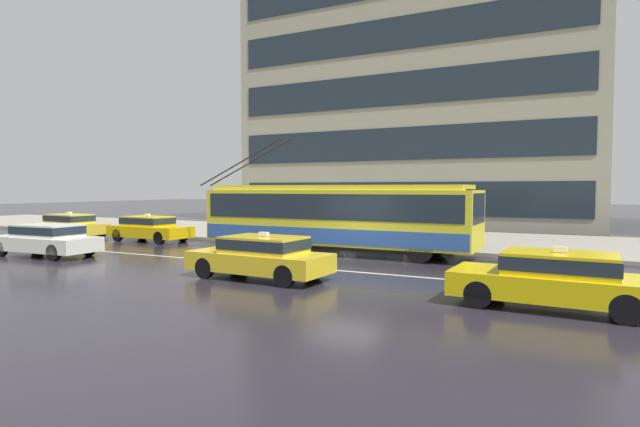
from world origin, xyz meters
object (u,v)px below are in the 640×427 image
object	(u,v)px
trolleybus	(336,216)
pedestrian_at_shelter	(385,208)
pedestrian_approaching_curb	(404,210)
taxi_far_behind	(71,225)
private_car_oncoming	(46,238)
taxi_queued_behind_bus	(149,227)
taxi_oncoming_near	(261,255)
bus_shelter	(319,201)
pedestrian_walking_past	(471,210)
taxi_oncoming_far	(555,277)

from	to	relation	value
trolleybus	pedestrian_at_shelter	world-z (taller)	trolleybus
pedestrian_at_shelter	pedestrian_approaching_curb	bearing A→B (deg)	-19.06
taxi_far_behind	pedestrian_approaching_curb	distance (m)	18.03
trolleybus	private_car_oncoming	bearing A→B (deg)	-148.10
taxi_queued_behind_bus	taxi_oncoming_near	distance (m)	12.58
trolleybus	taxi_queued_behind_bus	distance (m)	10.40
pedestrian_approaching_curb	taxi_queued_behind_bus	bearing A→B (deg)	-163.61
bus_shelter	pedestrian_walking_past	xyz separation A→B (m)	(7.27, 0.15, -0.31)
bus_shelter	pedestrian_approaching_curb	world-z (taller)	bus_shelter
pedestrian_walking_past	pedestrian_at_shelter	bearing A→B (deg)	173.27
trolleybus	pedestrian_approaching_curb	size ratio (longest dim) A/B	6.58
taxi_oncoming_near	bus_shelter	world-z (taller)	bus_shelter
bus_shelter	taxi_queued_behind_bus	bearing A→B (deg)	-157.38
taxi_queued_behind_bus	bus_shelter	bearing A→B (deg)	22.62
pedestrian_at_shelter	taxi_oncoming_far	bearing A→B (deg)	-53.45
taxi_oncoming_near	pedestrian_walking_past	distance (m)	10.69
taxi_oncoming_near	private_car_oncoming	size ratio (longest dim) A/B	0.94
taxi_far_behind	bus_shelter	bearing A→B (deg)	15.69
taxi_queued_behind_bus	private_car_oncoming	distance (m)	6.01
bus_shelter	taxi_oncoming_near	bearing A→B (deg)	-72.81
pedestrian_approaching_curb	pedestrian_walking_past	distance (m)	3.04
pedestrian_at_shelter	pedestrian_walking_past	xyz separation A→B (m)	(4.09, -0.48, 0.04)
trolleybus	private_car_oncoming	distance (m)	11.55
private_car_oncoming	bus_shelter	size ratio (longest dim) A/B	1.22
pedestrian_approaching_curb	bus_shelter	bearing A→B (deg)	-176.32
taxi_oncoming_far	private_car_oncoming	world-z (taller)	taxi_oncoming_far
taxi_queued_behind_bus	pedestrian_at_shelter	xyz separation A→B (m)	(11.13, 3.95, 1.02)
taxi_far_behind	pedestrian_walking_past	distance (m)	20.98
taxi_queued_behind_bus	private_car_oncoming	xyz separation A→B (m)	(0.59, -5.98, 0.00)
trolleybus	taxi_queued_behind_bus	xyz separation A→B (m)	(-10.37, -0.11, -0.85)
pedestrian_walking_past	trolleybus	bearing A→B (deg)	-145.33
taxi_oncoming_far	trolleybus	bearing A→B (deg)	142.28
trolleybus	taxi_oncoming_near	size ratio (longest dim) A/B	2.90
private_car_oncoming	pedestrian_at_shelter	size ratio (longest dim) A/B	2.35
taxi_oncoming_far	bus_shelter	world-z (taller)	bus_shelter
taxi_oncoming_near	bus_shelter	bearing A→B (deg)	107.19
taxi_oncoming_far	taxi_oncoming_near	size ratio (longest dim) A/B	1.00
private_car_oncoming	taxi_oncoming_far	bearing A→B (deg)	-1.42
trolleybus	taxi_far_behind	world-z (taller)	trolleybus
trolleybus	taxi_oncoming_near	bearing A→B (deg)	-85.16
trolleybus	pedestrian_at_shelter	distance (m)	3.92
taxi_queued_behind_bus	bus_shelter	distance (m)	8.72
trolleybus	taxi_far_behind	bearing A→B (deg)	-178.03
taxi_queued_behind_bus	pedestrian_at_shelter	world-z (taller)	pedestrian_at_shelter
pedestrian_at_shelter	pedestrian_approaching_curb	xyz separation A→B (m)	(1.06, -0.37, -0.06)
private_car_oncoming	pedestrian_approaching_curb	distance (m)	15.06
private_car_oncoming	pedestrian_approaching_curb	size ratio (longest dim) A/B	2.40
taxi_far_behind	pedestrian_at_shelter	distance (m)	17.10
taxi_far_behind	pedestrian_walking_past	world-z (taller)	pedestrian_walking_past
trolleybus	bus_shelter	distance (m)	4.05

